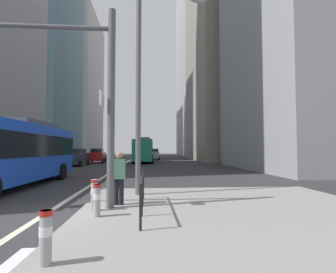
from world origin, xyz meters
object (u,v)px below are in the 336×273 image
(car_receding_near, at_px, (154,154))
(street_lamp_post, at_px, (139,62))
(traffic_signal_gantry, at_px, (45,74))
(bollard_back, at_px, (94,193))
(bollard_left, at_px, (46,234))
(bollard_right, at_px, (97,199))
(city_bus_red_receding, at_px, (144,149))
(car_oncoming_mid, at_px, (76,157))
(car_receding_far, at_px, (148,153))
(pedestrian_waiting, at_px, (119,176))
(city_bus_blue_oncoming, at_px, (11,150))
(car_oncoming_far, at_px, (97,156))

(car_receding_near, distance_m, street_lamp_post, 36.64)
(traffic_signal_gantry, distance_m, bollard_back, 3.80)
(bollard_left, height_order, bollard_right, bollard_right)
(city_bus_red_receding, bearing_deg, bollard_right, -91.47)
(car_oncoming_mid, distance_m, car_receding_near, 18.93)
(city_bus_red_receding, relative_size, traffic_signal_gantry, 1.76)
(bollard_left, bearing_deg, bollard_right, 85.28)
(car_receding_far, xyz_separation_m, pedestrian_waiting, (-1.09, -51.85, 0.07))
(car_oncoming_mid, distance_m, bollard_right, 23.87)
(car_receding_far, bearing_deg, car_receding_near, -85.95)
(city_bus_red_receding, height_order, pedestrian_waiting, city_bus_red_receding)
(city_bus_red_receding, xyz_separation_m, bollard_right, (-0.76, -29.78, -1.22))
(bollard_back, height_order, pedestrian_waiting, pedestrian_waiting)
(city_bus_blue_oncoming, xyz_separation_m, street_lamp_post, (6.22, -3.10, 3.45))
(car_oncoming_mid, distance_m, pedestrian_waiting, 22.65)
(car_oncoming_mid, relative_size, pedestrian_waiting, 2.67)
(bollard_left, xyz_separation_m, bollard_right, (0.23, 2.77, 0.01))
(bollard_back, bearing_deg, car_receding_far, 88.16)
(bollard_right, bearing_deg, bollard_left, -94.72)
(city_bus_red_receding, height_order, street_lamp_post, street_lamp_post)
(car_oncoming_mid, xyz_separation_m, street_lamp_post, (7.59, -19.77, 4.29))
(street_lamp_post, xyz_separation_m, bollard_back, (-1.13, -2.49, -4.65))
(bollard_left, bearing_deg, pedestrian_waiting, 81.34)
(traffic_signal_gantry, bearing_deg, street_lamp_post, 39.34)
(car_receding_near, bearing_deg, traffic_signal_gantry, -96.24)
(city_bus_red_receding, height_order, bollard_back, city_bus_red_receding)
(car_oncoming_far, relative_size, bollard_back, 4.87)
(car_oncoming_mid, xyz_separation_m, car_oncoming_far, (1.14, 6.07, -0.00))
(car_oncoming_mid, bearing_deg, street_lamp_post, -68.99)
(bollard_back, bearing_deg, pedestrian_waiting, 50.60)
(city_bus_red_receding, relative_size, car_receding_near, 2.31)
(bollard_left, relative_size, bollard_back, 0.93)
(bollard_right, bearing_deg, city_bus_blue_oncoming, 130.27)
(car_receding_far, distance_m, pedestrian_waiting, 51.86)
(bollard_right, distance_m, bollard_back, 0.68)
(city_bus_red_receding, relative_size, bollard_back, 12.07)
(car_receding_near, height_order, car_oncoming_far, same)
(street_lamp_post, bearing_deg, bollard_back, -114.49)
(car_oncoming_far, distance_m, pedestrian_waiting, 28.22)
(car_receding_near, bearing_deg, car_oncoming_mid, -118.81)
(car_oncoming_mid, xyz_separation_m, car_receding_far, (8.15, 30.33, 0.00))
(car_receding_far, relative_size, bollard_right, 5.39)
(bollard_left, height_order, pedestrian_waiting, pedestrian_waiting)
(car_oncoming_mid, bearing_deg, pedestrian_waiting, -71.83)
(city_bus_red_receding, distance_m, street_lamp_post, 26.85)
(traffic_signal_gantry, height_order, bollard_back, traffic_signal_gantry)
(bollard_left, relative_size, pedestrian_waiting, 0.49)
(city_bus_red_receding, bearing_deg, traffic_signal_gantry, -94.98)
(street_lamp_post, bearing_deg, car_oncoming_mid, 111.01)
(car_oncoming_mid, height_order, car_oncoming_far, same)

